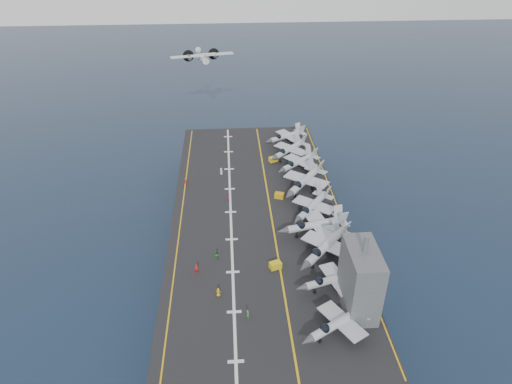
{
  "coord_description": "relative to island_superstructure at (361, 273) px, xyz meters",
  "views": [
    {
      "loc": [
        -5.96,
        -84.94,
        68.59
      ],
      "look_at": [
        0.0,
        4.0,
        13.0
      ],
      "focal_mm": 32.0,
      "sensor_mm": 36.0,
      "label": 1
    }
  ],
  "objects": [
    {
      "name": "fighter_jet_2",
      "position": [
        -2.83,
        13.36,
        -4.77
      ],
      "size": [
        18.3,
        18.72,
        5.46
      ],
      "primitive_type": null,
      "color": "#A1AAB1",
      "rests_on": "flight_deck"
    },
    {
      "name": "fighter_jet_8",
      "position": [
        -4.03,
        64.64,
        -5.17
      ],
      "size": [
        16.1,
        14.47,
        4.66
      ],
      "primitive_type": null,
      "color": "#8C959C",
      "rests_on": "flight_deck"
    },
    {
      "name": "foul_line",
      "position": [
        -12.0,
        30.0,
        -7.48
      ],
      "size": [
        0.35,
        90.0,
        0.02
      ],
      "primitive_type": "cube",
      "color": "gold",
      "rests_on": "flight_deck"
    },
    {
      "name": "fighter_jet_1",
      "position": [
        -3.14,
        4.56,
        -5.26
      ],
      "size": [
        14.81,
        11.9,
        4.48
      ],
      "primitive_type": null,
      "color": "#969DA6",
      "rests_on": "flight_deck"
    },
    {
      "name": "ground",
      "position": [
        -15.0,
        30.0,
        -17.9
      ],
      "size": [
        500.0,
        500.0,
        0.0
      ],
      "primitive_type": "plane",
      "color": "#142135",
      "rests_on": "ground"
    },
    {
      "name": "fighter_jet_4",
      "position": [
        -2.93,
        27.78,
        -5.02
      ],
      "size": [
        16.25,
        17.1,
        4.95
      ],
      "primitive_type": null,
      "color": "gray",
      "rests_on": "flight_deck"
    },
    {
      "name": "fighter_jet_7",
      "position": [
        -4.45,
        55.72,
        -5.0
      ],
      "size": [
        16.86,
        17.03,
        5.0
      ],
      "primitive_type": null,
      "color": "#A1A9B3",
      "rests_on": "flight_deck"
    },
    {
      "name": "crew_1",
      "position": [
        -27.69,
        10.11,
        -6.47
      ],
      "size": [
        1.28,
        0.9,
        2.06
      ],
      "primitive_type": "imported",
      "color": "#B21919",
      "rests_on": "flight_deck"
    },
    {
      "name": "flight_deck",
      "position": [
        -15.0,
        30.0,
        -7.7
      ],
      "size": [
        38.0,
        92.0,
        0.4
      ],
      "primitive_type": "cube",
      "color": "black",
      "rests_on": "hull"
    },
    {
      "name": "crew_4",
      "position": [
        -21.43,
        34.82,
        -6.61
      ],
      "size": [
        0.79,
        1.12,
        1.77
      ],
      "primitive_type": "imported",
      "color": "red",
      "rests_on": "flight_deck"
    },
    {
      "name": "fighter_jet_3",
      "position": [
        -3.4,
        20.67,
        -4.87
      ],
      "size": [
        17.09,
        13.39,
        5.25
      ],
      "primitive_type": null,
      "color": "#989EA7",
      "rests_on": "flight_deck"
    },
    {
      "name": "tow_cart_a",
      "position": [
        -12.87,
        10.67,
        -6.84
      ],
      "size": [
        2.54,
        2.08,
        1.31
      ],
      "primitive_type": null,
      "color": "gold",
      "rests_on": "flight_deck"
    },
    {
      "name": "crew_5",
      "position": [
        -23.04,
        47.28,
        -6.56
      ],
      "size": [
        1.29,
        1.35,
        1.88
      ],
      "primitive_type": "imported",
      "color": "silver",
      "rests_on": "flight_deck"
    },
    {
      "name": "island_superstructure",
      "position": [
        0.0,
        0.0,
        0.0
      ],
      "size": [
        5.0,
        10.0,
        15.0
      ],
      "primitive_type": null,
      "color": "#56595E",
      "rests_on": "flight_deck"
    },
    {
      "name": "fighter_jet_6",
      "position": [
        -2.94,
        48.43,
        -5.06
      ],
      "size": [
        16.75,
        16.24,
        4.87
      ],
      "primitive_type": null,
      "color": "#97A1A8",
      "rests_on": "flight_deck"
    },
    {
      "name": "crew_3",
      "position": [
        -31.72,
        42.24,
        -6.64
      ],
      "size": [
        1.22,
        1.06,
        1.71
      ],
      "primitive_type": "imported",
      "color": "#B21919",
      "rests_on": "flight_deck"
    },
    {
      "name": "deck_edge_stbd",
      "position": [
        3.5,
        30.0,
        -7.48
      ],
      "size": [
        0.25,
        90.0,
        0.02
      ],
      "primitive_type": "cube",
      "color": "gold",
      "rests_on": "flight_deck"
    },
    {
      "name": "crew_0",
      "position": [
        -23.66,
        3.96,
        -6.63
      ],
      "size": [
        1.14,
        0.85,
        1.74
      ],
      "primitive_type": "imported",
      "color": "gold",
      "rests_on": "flight_deck"
    },
    {
      "name": "tow_cart_b",
      "position": [
        -9.42,
        35.19,
        -6.85
      ],
      "size": [
        2.51,
        2.07,
        1.29
      ],
      "primitive_type": null,
      "color": "#BE8C0E",
      "rests_on": "flight_deck"
    },
    {
      "name": "fighter_jet_0",
      "position": [
        -4.45,
        -5.41,
        -5.19
      ],
      "size": [
        15.99,
        14.38,
        4.63
      ],
      "primitive_type": null,
      "color": "#90969E",
      "rests_on": "flight_deck"
    },
    {
      "name": "crew_6",
      "position": [
        -18.73,
        -1.44,
        -6.63
      ],
      "size": [
        0.99,
        1.21,
        1.75
      ],
      "primitive_type": "imported",
      "color": "green",
      "rests_on": "flight_deck"
    },
    {
      "name": "crew_2",
      "position": [
        -24.08,
        14.17,
        -6.58
      ],
      "size": [
        1.32,
        1.25,
        1.83
      ],
      "primitive_type": "imported",
      "color": "#1F832A",
      "rests_on": "flight_deck"
    },
    {
      "name": "landing_centerline",
      "position": [
        -21.0,
        30.0,
        -7.48
      ],
      "size": [
        0.5,
        90.0,
        0.02
      ],
      "primitive_type": "cube",
      "color": "silver",
      "rests_on": "flight_deck"
    },
    {
      "name": "fighter_jet_5",
      "position": [
        -3.01,
        38.27,
        -4.67
      ],
      "size": [
        18.39,
        19.54,
        5.65
      ],
      "primitive_type": null,
      "color": "#9BA3AB",
      "rests_on": "flight_deck"
    },
    {
      "name": "transport_plane",
      "position": [
        -28.2,
        90.1,
        10.27
      ],
      "size": [
        22.35,
        17.54,
        4.7
      ],
      "primitive_type": null,
      "color": "silver"
    },
    {
      "name": "deck_edge_port",
      "position": [
        -32.0,
        30.0,
        -7.48
      ],
      "size": [
        0.25,
        90.0,
        0.02
      ],
      "primitive_type": "cube",
      "color": "gold",
      "rests_on": "flight_deck"
    },
    {
      "name": "hull",
      "position": [
        -15.0,
        30.0,
        -12.9
      ],
      "size": [
        36.0,
        90.0,
        10.0
      ],
      "primitive_type": "cube",
      "color": "#56595E",
      "rests_on": "ground"
    },
    {
      "name": "tow_cart_c",
      "position": [
        -9.04,
        53.55,
        -6.86
      ],
      "size": [
        2.53,
        2.16,
        1.28
      ],
      "primitive_type": null,
      "color": "yellow",
      "rests_on": "flight_deck"
    }
  ]
}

